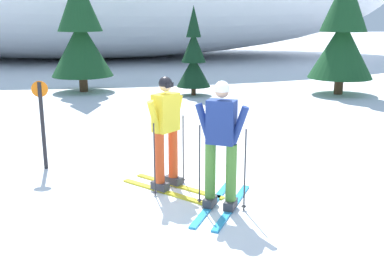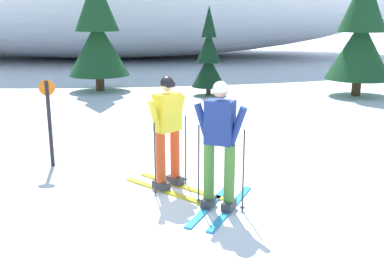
{
  "view_description": "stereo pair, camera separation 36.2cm",
  "coord_description": "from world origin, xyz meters",
  "views": [
    {
      "loc": [
        -0.95,
        -6.28,
        2.69
      ],
      "look_at": [
        -0.06,
        0.22,
        0.95
      ],
      "focal_mm": 43.79,
      "sensor_mm": 36.0,
      "label": 1
    },
    {
      "loc": [
        -0.59,
        -6.32,
        2.69
      ],
      "look_at": [
        -0.06,
        0.22,
        0.95
      ],
      "focal_mm": 43.79,
      "sensor_mm": 36.0,
      "label": 2
    }
  ],
  "objects": [
    {
      "name": "trail_marker_post",
      "position": [
        -2.46,
        1.96,
        0.89
      ],
      "size": [
        0.28,
        0.07,
        1.57
      ],
      "color": "black",
      "rests_on": "ground"
    },
    {
      "name": "skier_navy_jacket",
      "position": [
        0.29,
        -0.22,
        0.95
      ],
      "size": [
        1.15,
        1.7,
        1.83
      ],
      "color": "#2893CC",
      "rests_on": "ground"
    },
    {
      "name": "pine_tree_center_right",
      "position": [
        1.23,
        9.24,
        1.23
      ],
      "size": [
        1.14,
        1.14,
        2.94
      ],
      "color": "#47301E",
      "rests_on": "ground"
    },
    {
      "name": "pine_tree_center_left",
      "position": [
        -2.52,
        10.51,
        2.31
      ],
      "size": [
        2.13,
        2.13,
        5.52
      ],
      "color": "#47301E",
      "rests_on": "ground"
    },
    {
      "name": "skier_yellow_jacket",
      "position": [
        -0.39,
        0.67,
        0.93
      ],
      "size": [
        1.51,
        1.53,
        1.78
      ],
      "color": "gold",
      "rests_on": "ground"
    },
    {
      "name": "ground_plane",
      "position": [
        0.0,
        0.0,
        0.0
      ],
      "size": [
        120.0,
        120.0,
        0.0
      ],
      "primitive_type": "plane",
      "color": "white"
    },
    {
      "name": "pine_tree_far_right",
      "position": [
        6.17,
        8.78,
        2.32
      ],
      "size": [
        2.15,
        2.15,
        5.56
      ],
      "color": "#47301E",
      "rests_on": "ground"
    }
  ]
}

